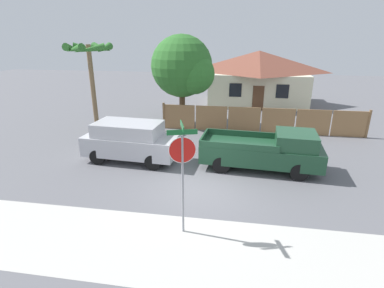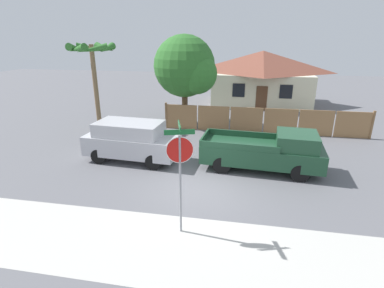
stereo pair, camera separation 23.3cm
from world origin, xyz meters
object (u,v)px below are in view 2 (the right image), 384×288
at_px(house, 261,77).
at_px(oak_tree, 187,68).
at_px(red_suv, 132,140).
at_px(stop_sign, 180,161).
at_px(palm_tree, 92,56).
at_px(orange_pickup, 267,151).

xyz_separation_m(house, oak_tree, (-5.21, -7.80, 1.42)).
height_order(red_suv, stop_sign, stop_sign).
xyz_separation_m(palm_tree, orange_pickup, (10.21, -4.10, -3.77)).
distance_m(red_suv, stop_sign, 6.52).
bearing_deg(orange_pickup, stop_sign, -114.40).
distance_m(house, stop_sign, 20.22).
bearing_deg(palm_tree, oak_tree, 28.94).
distance_m(palm_tree, orange_pickup, 11.63).
distance_m(house, red_suv, 16.20).
bearing_deg(orange_pickup, palm_tree, 162.19).
relative_size(red_suv, orange_pickup, 0.84).
xyz_separation_m(palm_tree, stop_sign, (7.37, -9.33, -2.25)).
bearing_deg(palm_tree, stop_sign, -51.71).
bearing_deg(red_suv, stop_sign, -51.57).
distance_m(palm_tree, red_suv, 6.64).
height_order(house, red_suv, house).
relative_size(palm_tree, orange_pickup, 0.99).
bearing_deg(palm_tree, orange_pickup, -21.87).
bearing_deg(oak_tree, red_suv, -101.38).
relative_size(orange_pickup, stop_sign, 1.55).
height_order(oak_tree, red_suv, oak_tree).
bearing_deg(red_suv, oak_tree, 82.68).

